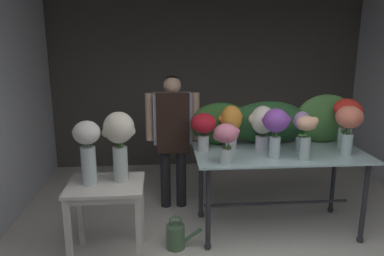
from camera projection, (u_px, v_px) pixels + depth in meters
ground_plane at (226, 217)px, 4.27m from camera, size 8.52×8.52×0.00m
wall_back at (207, 79)px, 5.82m from camera, size 4.89×0.12×2.76m
display_table_glass at (279, 165)px, 3.84m from camera, size 1.74×0.87×0.88m
side_table_white at (106, 195)px, 3.36m from camera, size 0.68×0.56×0.73m
florist at (173, 128)px, 4.32m from camera, size 0.62×0.24×1.59m
foliage_backdrop at (272, 122)px, 4.05m from camera, size 1.84×0.31×0.54m
vase_violet_anemones at (276, 126)px, 3.54m from camera, size 0.27×0.25×0.49m
vase_rosy_lilies at (226, 138)px, 3.38m from camera, size 0.24×0.23×0.38m
vase_peach_peonies at (306, 133)px, 3.49m from camera, size 0.21×0.19×0.43m
vase_crimson_tulips at (203, 127)px, 3.78m from camera, size 0.26×0.26×0.39m
vase_scarlet_hydrangea at (347, 116)px, 3.87m from camera, size 0.32×0.28×0.52m
vase_coral_dahlias at (349, 123)px, 3.63m from camera, size 0.26×0.26×0.50m
vase_lilac_snapdragons at (301, 126)px, 3.76m from camera, size 0.18×0.16×0.42m
vase_sunset_carnations at (231, 123)px, 3.85m from camera, size 0.25×0.22×0.46m
vase_ivory_roses at (262, 124)px, 3.81m from camera, size 0.29×0.25×0.46m
vase_white_roses_tall at (87, 147)px, 3.24m from camera, size 0.24×0.24×0.58m
vase_cream_lisianthus_tall at (119, 138)px, 3.30m from camera, size 0.30×0.27×0.64m
watering_can at (176, 236)px, 3.62m from camera, size 0.35×0.18×0.34m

